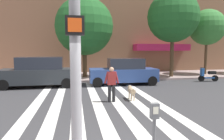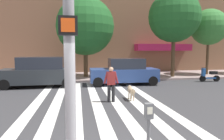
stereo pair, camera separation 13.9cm
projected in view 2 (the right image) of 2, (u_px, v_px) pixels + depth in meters
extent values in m
plane|color=#353538|center=(93.00, 101.00, 9.49)|extent=(160.00, 160.00, 0.00)
cube|color=gray|center=(86.00, 76.00, 18.01)|extent=(80.00, 6.00, 0.15)
cube|color=silver|center=(37.00, 103.00, 9.06)|extent=(0.45, 10.79, 0.01)
cube|color=silver|center=(57.00, 102.00, 9.21)|extent=(0.45, 10.79, 0.01)
cube|color=silver|center=(77.00, 101.00, 9.36)|extent=(0.45, 10.79, 0.01)
cube|color=silver|center=(96.00, 101.00, 9.51)|extent=(0.45, 10.79, 0.01)
cube|color=silver|center=(114.00, 100.00, 9.66)|extent=(0.45, 10.79, 0.01)
cube|color=silver|center=(132.00, 99.00, 9.81)|extent=(0.45, 10.79, 0.01)
cube|color=silver|center=(149.00, 98.00, 9.96)|extent=(0.45, 10.79, 0.01)
cube|color=#B21C4E|center=(163.00, 47.00, 21.51)|extent=(6.03, 1.60, 0.70)
cylinder|color=gray|center=(69.00, 8.00, 3.15)|extent=(0.18, 0.18, 5.80)
cube|color=black|center=(68.00, 26.00, 2.98)|extent=(0.28, 0.18, 0.28)
cube|color=#E54C14|center=(68.00, 25.00, 2.88)|extent=(0.20, 0.01, 0.20)
cube|color=#515456|center=(149.00, 111.00, 3.30)|extent=(0.14, 0.10, 0.26)
cube|color=beige|center=(150.00, 111.00, 3.25)|extent=(0.09, 0.01, 0.12)
cube|color=#2A2F34|center=(39.00, 76.00, 13.16)|extent=(4.70, 1.87, 0.95)
cube|color=#232833|center=(41.00, 63.00, 13.11)|extent=(2.85, 1.63, 0.78)
cylinder|color=black|center=(4.00, 85.00, 12.05)|extent=(0.66, 0.23, 0.66)
cylinder|color=black|center=(13.00, 81.00, 13.68)|extent=(0.66, 0.23, 0.66)
cylinder|color=black|center=(67.00, 83.00, 12.71)|extent=(0.66, 0.23, 0.66)
cylinder|color=black|center=(68.00, 79.00, 14.33)|extent=(0.66, 0.23, 0.66)
cube|color=#2C4784|center=(123.00, 75.00, 14.12)|extent=(4.76, 2.00, 0.88)
cube|color=#232833|center=(126.00, 63.00, 14.07)|extent=(2.46, 1.71, 0.72)
cylinder|color=black|center=(98.00, 82.00, 13.04)|extent=(0.67, 0.24, 0.66)
cylinder|color=black|center=(96.00, 79.00, 14.73)|extent=(0.67, 0.24, 0.66)
cylinder|color=black|center=(153.00, 81.00, 13.57)|extent=(0.67, 0.24, 0.66)
cylinder|color=black|center=(145.00, 78.00, 15.26)|extent=(0.67, 0.24, 0.66)
cylinder|color=black|center=(203.00, 79.00, 15.34)|extent=(0.48, 0.13, 0.48)
cylinder|color=black|center=(216.00, 78.00, 15.47)|extent=(0.49, 0.17, 0.48)
cube|color=#21549F|center=(210.00, 78.00, 15.41)|extent=(0.82, 0.36, 0.08)
cube|color=black|center=(213.00, 73.00, 15.40)|extent=(0.54, 0.33, 0.24)
cube|color=#21549F|center=(203.00, 72.00, 15.30)|extent=(0.21, 0.29, 0.60)
cylinder|color=black|center=(204.00, 68.00, 15.27)|extent=(0.06, 0.50, 0.04)
cylinder|color=#4C3823|center=(86.00, 60.00, 17.04)|extent=(0.36, 0.36, 2.95)
sphere|color=#1E5623|center=(85.00, 26.00, 16.77)|extent=(4.88, 4.88, 4.88)
cylinder|color=#4C3823|center=(173.00, 54.00, 17.23)|extent=(0.33, 0.33, 3.93)
sphere|color=#1E5623|center=(174.00, 17.00, 16.93)|extent=(4.36, 4.36, 4.36)
cylinder|color=#4C3823|center=(207.00, 56.00, 18.91)|extent=(0.24, 0.24, 3.53)
sphere|color=#337533|center=(209.00, 27.00, 18.65)|extent=(3.34, 3.34, 3.34)
cylinder|color=black|center=(109.00, 93.00, 9.24)|extent=(0.16, 0.16, 0.82)
cylinder|color=black|center=(113.00, 93.00, 9.26)|extent=(0.16, 0.16, 0.82)
cube|color=maroon|center=(111.00, 78.00, 9.18)|extent=(0.39, 0.26, 0.60)
cylinder|color=maroon|center=(106.00, 78.00, 9.15)|extent=(0.23, 0.10, 0.57)
cylinder|color=maroon|center=(116.00, 77.00, 9.21)|extent=(0.23, 0.10, 0.57)
sphere|color=tan|center=(111.00, 69.00, 9.14)|extent=(0.23, 0.23, 0.22)
cylinder|color=tan|center=(131.00, 91.00, 9.65)|extent=(0.29, 0.64, 0.26)
sphere|color=tan|center=(130.00, 87.00, 10.03)|extent=(0.21, 0.21, 0.20)
cylinder|color=tan|center=(133.00, 91.00, 9.23)|extent=(0.05, 0.24, 0.16)
cylinder|color=tan|center=(129.00, 96.00, 9.88)|extent=(0.06, 0.06, 0.32)
cylinder|color=tan|center=(132.00, 96.00, 9.90)|extent=(0.06, 0.06, 0.32)
cylinder|color=tan|center=(131.00, 98.00, 9.45)|extent=(0.06, 0.06, 0.32)
cylinder|color=tan|center=(134.00, 98.00, 9.46)|extent=(0.06, 0.06, 0.32)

